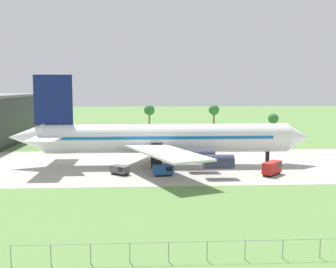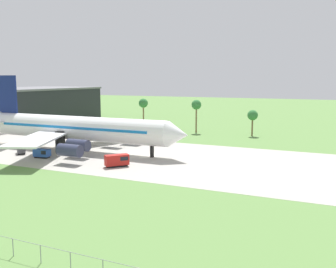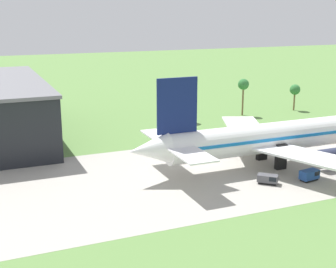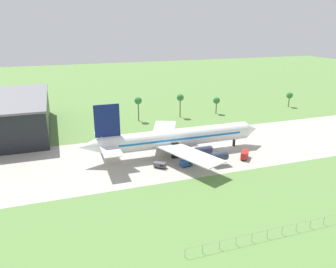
# 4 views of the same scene
# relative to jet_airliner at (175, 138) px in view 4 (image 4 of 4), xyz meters

# --- Properties ---
(ground_plane) EXTENTS (600.00, 600.00, 0.00)m
(ground_plane) POSITION_rel_jet_airliner_xyz_m (22.24, 0.81, -6.20)
(ground_plane) COLOR #5B8442
(taxiway_strip) EXTENTS (320.00, 44.00, 0.02)m
(taxiway_strip) POSITION_rel_jet_airliner_xyz_m (22.24, 0.81, -6.19)
(taxiway_strip) COLOR #A8A399
(taxiway_strip) RESTS_ON ground_plane
(jet_airliner) EXTENTS (69.11, 52.89, 20.76)m
(jet_airliner) POSITION_rel_jet_airliner_xyz_m (0.00, 0.00, 0.00)
(jet_airliner) COLOR white
(jet_airliner) RESTS_ON ground_plane
(baggage_tug) EXTENTS (4.26, 2.56, 2.21)m
(baggage_tug) POSITION_rel_jet_airliner_xyz_m (-0.29, -11.85, -4.99)
(baggage_tug) COLOR black
(baggage_tug) RESTS_ON ground_plane
(fuel_truck) EXTENTS (5.03, 5.33, 2.77)m
(fuel_truck) POSITION_rel_jet_airliner_xyz_m (22.02, -12.28, -4.72)
(fuel_truck) COLOR black
(fuel_truck) RESTS_ON ground_plane
(catering_van) EXTENTS (4.28, 4.15, 1.84)m
(catering_van) POSITION_rel_jet_airliner_xyz_m (-9.11, -10.18, -5.18)
(catering_van) COLOR black
(catering_van) RESTS_ON ground_plane
(terminal_building) EXTENTS (36.72, 61.20, 15.60)m
(terminal_building) POSITION_rel_jet_airliner_xyz_m (-62.23, 48.67, 1.62)
(terminal_building) COLOR black
(terminal_building) RESTS_ON ground_plane
(palm_tree_row) EXTENTS (93.22, 3.60, 12.09)m
(palm_tree_row) POSITION_rel_jet_airliner_xyz_m (35.94, 46.61, 2.22)
(palm_tree_row) COLOR brown
(palm_tree_row) RESTS_ON ground_plane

